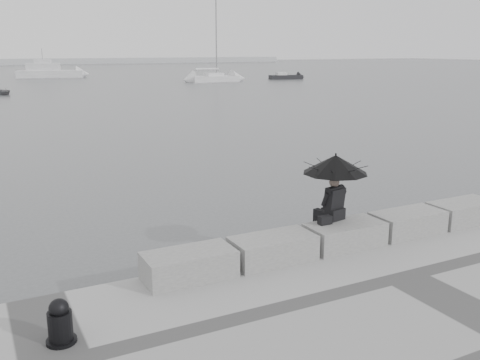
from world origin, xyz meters
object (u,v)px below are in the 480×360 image
seated_person (335,170)px  mooring_bollard (60,325)px  sailboat_right (214,78)px  dinghy (2,92)px  motor_cruiser (50,72)px  small_motorboat (286,77)px

seated_person → mooring_bollard: (-5.72, -1.52, -1.26)m
sailboat_right → dinghy: (-27.14, -9.00, -0.26)m
seated_person → mooring_bollard: 6.05m
mooring_bollard → motor_cruiser: size_ratio=0.06×
mooring_bollard → motor_cruiser: (11.52, 81.53, 0.12)m
sailboat_right → motor_cruiser: bearing=129.8°
seated_person → small_motorboat: size_ratio=0.27×
sailboat_right → seated_person: bearing=-112.8°
seated_person → motor_cruiser: bearing=74.5°
dinghy → seated_person: bearing=-104.6°
mooring_bollard → sailboat_right: 67.10m
sailboat_right → motor_cruiser: size_ratio=1.27×
mooring_bollard → small_motorboat: mooring_bollard is taller
sailboat_right → dinghy: sailboat_right is taller
motor_cruiser → small_motorboat: (30.42, -20.10, -0.57)m
sailboat_right → small_motorboat: sailboat_right is taller
seated_person → small_motorboat: 70.03m
small_motorboat → seated_person: bearing=-110.1°
sailboat_right → small_motorboat: 12.33m
motor_cruiser → small_motorboat: motor_cruiser is taller
small_motorboat → dinghy: bearing=-154.4°
motor_cruiser → dinghy: motor_cruiser is taller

